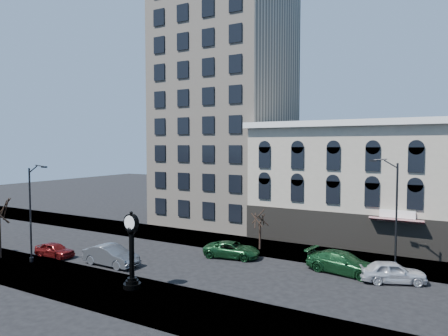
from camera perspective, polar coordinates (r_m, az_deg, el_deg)
The scene contains 14 objects.
ground at distance 35.53m, azimuth -6.15°, elevation -13.22°, with size 160.00×160.00×0.00m, color black.
sidewalk_far at distance 42.06m, azimuth 0.30°, elevation -10.52°, with size 160.00×6.00×0.12m, color gray.
sidewalk_near at distance 29.70m, azimuth -15.54°, elevation -16.56°, with size 160.00×6.00×0.12m, color gray.
cream_tower at distance 54.13m, azimuth 0.24°, elevation 13.09°, with size 15.90×15.40×42.50m.
victorian_row at distance 44.49m, azimuth 19.10°, elevation -2.18°, with size 22.60×11.19×12.50m.
street_clock at distance 29.04m, azimuth -13.05°, elevation -11.80°, with size 1.23×1.23×5.41m.
street_lamp_near at distance 37.08m, azimuth -25.45°, elevation -2.53°, with size 2.20×0.34×8.50m.
street_lamp_far at distance 34.17m, azimuth 22.41°, elevation -2.21°, with size 2.34×0.52×9.06m.
bare_tree_far at distance 38.60m, azimuth 5.17°, elevation -6.82°, with size 2.48×2.48×4.25m.
car_near_a at distance 39.75m, azimuth -23.03°, elevation -10.71°, with size 1.54×3.83×1.30m, color maroon.
car_near_b at distance 35.54m, azimuth -15.83°, elevation -11.92°, with size 1.78×5.10×1.68m, color #595B60.
car_far_a at distance 36.55m, azimuth 1.15°, elevation -11.60°, with size 2.33×5.05×1.40m, color #143F1E.
car_far_b at distance 33.58m, azimuth 16.63°, elevation -12.83°, with size 2.35×5.79×1.68m, color #143F1E.
car_far_c at distance 32.65m, azimuth 22.93°, elevation -13.50°, with size 1.87×4.66×1.59m, color silver.
Camera 1 is at (19.83, -27.71, 10.06)m, focal length 32.00 mm.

